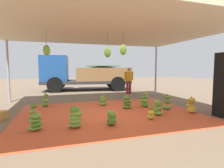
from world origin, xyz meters
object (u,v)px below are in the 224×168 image
at_px(banana_bunch_0, 151,113).
at_px(banana_bunch_7, 33,112).
at_px(banana_bunch_6, 112,118).
at_px(worker_0, 129,79).
at_px(banana_bunch_3, 158,108).
at_px(speaker_stack, 224,85).
at_px(banana_bunch_8, 167,103).
at_px(banana_bunch_4, 103,101).
at_px(cargo_truck_main, 83,74).
at_px(banana_bunch_2, 191,106).
at_px(banana_bunch_9, 127,103).
at_px(banana_bunch_10, 75,118).
at_px(banana_bunch_5, 46,101).
at_px(banana_bunch_1, 145,96).
at_px(banana_bunch_12, 36,122).
at_px(banana_bunch_11, 144,102).

bearing_deg(banana_bunch_0, banana_bunch_7, 162.80).
relative_size(banana_bunch_6, worker_0, 0.28).
bearing_deg(banana_bunch_3, speaker_stack, -20.89).
bearing_deg(banana_bunch_7, banana_bunch_8, -0.98).
relative_size(banana_bunch_3, banana_bunch_4, 1.24).
height_order(cargo_truck_main, worker_0, cargo_truck_main).
distance_m(banana_bunch_2, banana_bunch_3, 1.27).
height_order(banana_bunch_9, speaker_stack, speaker_stack).
height_order(banana_bunch_7, banana_bunch_10, banana_bunch_10).
relative_size(banana_bunch_3, cargo_truck_main, 0.09).
height_order(banana_bunch_4, speaker_stack, speaker_stack).
bearing_deg(banana_bunch_0, banana_bunch_5, 138.08).
bearing_deg(cargo_truck_main, banana_bunch_7, -109.65).
bearing_deg(banana_bunch_10, banana_bunch_1, 39.99).
bearing_deg(banana_bunch_1, banana_bunch_4, -165.43).
bearing_deg(banana_bunch_8, worker_0, 86.65).
height_order(banana_bunch_3, banana_bunch_10, banana_bunch_10).
bearing_deg(cargo_truck_main, banana_bunch_1, -64.79).
xyz_separation_m(banana_bunch_8, cargo_truck_main, (-2.15, 7.02, 0.93)).
xyz_separation_m(banana_bunch_0, banana_bunch_4, (-0.87, 2.42, -0.01)).
xyz_separation_m(banana_bunch_4, banana_bunch_5, (-2.28, 0.41, 0.06)).
xyz_separation_m(banana_bunch_2, speaker_stack, (0.68, -0.66, 0.76)).
bearing_deg(banana_bunch_12, banana_bunch_8, 12.30).
relative_size(banana_bunch_3, worker_0, 0.34).
relative_size(banana_bunch_7, speaker_stack, 0.25).
bearing_deg(banana_bunch_6, speaker_stack, -2.95).
distance_m(banana_bunch_3, banana_bunch_6, 1.85).
xyz_separation_m(banana_bunch_11, banana_bunch_12, (-3.87, -1.67, 0.00)).
xyz_separation_m(banana_bunch_8, speaker_stack, (1.17, -1.35, 0.76)).
xyz_separation_m(banana_bunch_5, banana_bunch_10, (0.89, -2.90, 0.02)).
relative_size(banana_bunch_5, banana_bunch_6, 1.24).
distance_m(banana_bunch_2, banana_bunch_6, 3.07).
bearing_deg(banana_bunch_10, banana_bunch_5, 107.03).
xyz_separation_m(banana_bunch_3, banana_bunch_9, (-0.61, 1.17, -0.00)).
bearing_deg(banana_bunch_2, banana_bunch_7, 171.53).
bearing_deg(banana_bunch_8, speaker_stack, -49.02).
bearing_deg(banana_bunch_12, banana_bunch_2, 3.33).
bearing_deg(banana_bunch_7, worker_0, 40.83).
xyz_separation_m(banana_bunch_1, banana_bunch_12, (-4.64, -3.01, 0.02)).
relative_size(banana_bunch_2, speaker_stack, 0.28).
bearing_deg(banana_bunch_8, banana_bunch_0, -141.89).
relative_size(banana_bunch_11, speaker_stack, 0.24).
xyz_separation_m(banana_bunch_0, cargo_truck_main, (-0.91, 7.99, 0.98)).
relative_size(banana_bunch_0, banana_bunch_2, 0.81).
bearing_deg(banana_bunch_4, speaker_stack, -40.46).
xyz_separation_m(banana_bunch_4, banana_bunch_12, (-2.35, -2.42, 0.01)).
height_order(banana_bunch_4, banana_bunch_6, banana_bunch_6).
xyz_separation_m(banana_bunch_5, banana_bunch_8, (4.38, -1.85, 0.01)).
bearing_deg(banana_bunch_7, banana_bunch_12, -80.35).
bearing_deg(worker_0, speaker_stack, -80.76).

